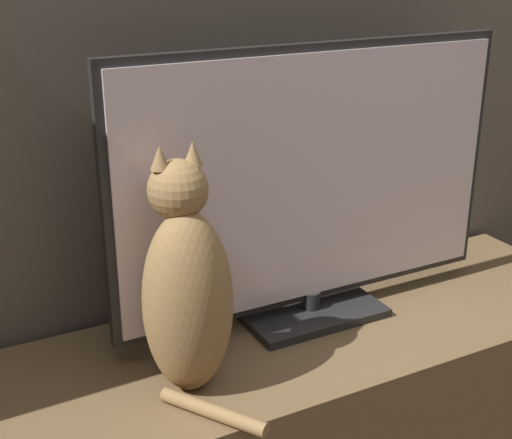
{
  "coord_description": "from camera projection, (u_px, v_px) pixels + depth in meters",
  "views": [
    {
      "loc": [
        -0.81,
        -0.27,
        1.36
      ],
      "look_at": [
        -0.18,
        0.93,
        0.83
      ],
      "focal_mm": 50.0,
      "sensor_mm": 36.0,
      "label": 1
    }
  ],
  "objects": [
    {
      "name": "tv_stand",
      "position": [
        321.0,
        421.0,
        1.75
      ],
      "size": [
        1.48,
        0.49,
        0.53
      ],
      "color": "brown",
      "rests_on": "ground_plane"
    },
    {
      "name": "tv",
      "position": [
        313.0,
        188.0,
        1.59
      ],
      "size": [
        0.96,
        0.2,
        0.64
      ],
      "color": "black",
      "rests_on": "tv_stand"
    },
    {
      "name": "cat",
      "position": [
        186.0,
        291.0,
        1.36
      ],
      "size": [
        0.18,
        0.31,
        0.5
      ],
      "rotation": [
        0.0,
        0.0,
        -0.03
      ],
      "color": "#997547",
      "rests_on": "tv_stand"
    }
  ]
}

